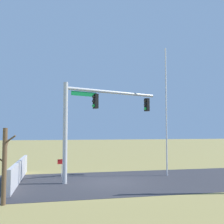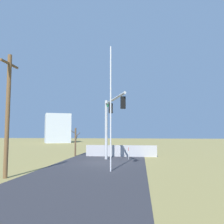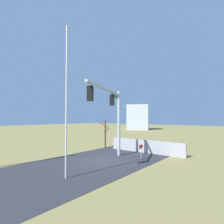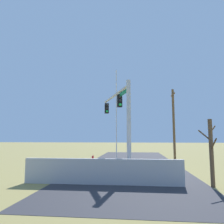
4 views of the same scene
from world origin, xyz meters
The scene contains 8 objects.
ground_plane centered at (0.00, 0.00, 0.00)m, with size 160.00×160.00×0.00m, color olive.
road_surface centered at (-4.00, 0.00, 0.01)m, with size 28.00×8.00×0.01m, color #2D2D33.
sidewalk_corner centered at (3.75, -0.02, 0.00)m, with size 6.00×6.00×0.01m, color #B7B5AD.
retaining_fence centered at (5.51, -1.33, 0.65)m, with size 0.20×8.17×1.30m, color #A8A8AD.
signal_mast centered at (0.91, -0.70, 4.34)m, with size 6.76×2.67×6.16m.
flagpole centered at (-4.49, -1.45, 4.61)m, with size 0.10×0.10×9.22m, color silver.
bare_tree centered at (5.51, 4.08, 1.71)m, with size 1.27×1.02×3.30m.
open_sign centered at (2.87, -2.34, 0.91)m, with size 0.56×0.04×1.22m.
Camera 1 is at (3.45, 16.45, 3.16)m, focal length 42.79 mm.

